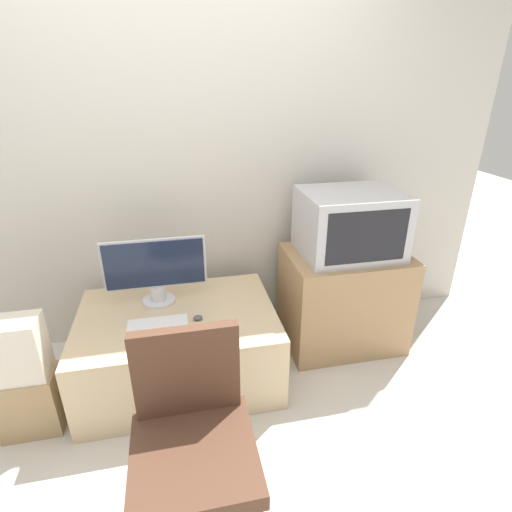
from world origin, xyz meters
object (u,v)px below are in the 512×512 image
object	(u,v)px
keyboard	(158,324)
mouse	(198,318)
main_monitor	(156,270)
office_chair	(194,453)
crt_tv	(350,224)
cardboard_box_lower	(30,402)

from	to	relation	value
keyboard	mouse	world-z (taller)	mouse
main_monitor	keyboard	world-z (taller)	main_monitor
main_monitor	office_chair	bearing A→B (deg)	-82.86
office_chair	main_monitor	bearing A→B (deg)	97.14
keyboard	crt_tv	distance (m)	1.32
keyboard	office_chair	bearing A→B (deg)	-80.24
keyboard	office_chair	distance (m)	0.81
keyboard	cardboard_box_lower	distance (m)	0.75
keyboard	main_monitor	bearing A→B (deg)	88.89
crt_tv	office_chair	bearing A→B (deg)	-135.74
keyboard	mouse	xyz separation A→B (m)	(0.22, 0.01, 0.01)
main_monitor	office_chair	distance (m)	1.10
office_chair	mouse	bearing A→B (deg)	83.90
main_monitor	cardboard_box_lower	distance (m)	0.94
mouse	crt_tv	world-z (taller)	crt_tv
mouse	main_monitor	bearing A→B (deg)	130.88
office_chair	cardboard_box_lower	world-z (taller)	office_chair
office_chair	crt_tv	bearing A→B (deg)	44.26
mouse	office_chair	size ratio (longest dim) A/B	0.06
mouse	cardboard_box_lower	xyz separation A→B (m)	(-0.90, -0.15, -0.30)
main_monitor	office_chair	world-z (taller)	main_monitor
mouse	crt_tv	distance (m)	1.11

